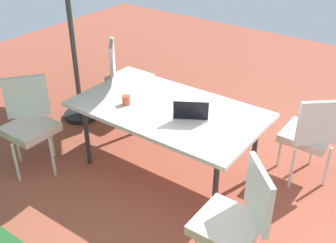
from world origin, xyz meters
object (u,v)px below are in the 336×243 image
object	(u,v)px
chair_southeast	(125,74)
chair_southwest	(311,133)
cup	(126,100)
dining_table	(168,113)
laptop	(191,113)
chair_northwest	(236,218)
chair_northeast	(29,121)

from	to	relation	value
chair_southeast	chair_southwest	distance (m)	2.40
cup	dining_table	bearing A→B (deg)	-154.48
cup	laptop	bearing A→B (deg)	-167.58
dining_table	chair_southeast	world-z (taller)	chair_southeast
dining_table	cup	xyz separation A→B (m)	(0.38, 0.18, 0.10)
laptop	cup	distance (m)	0.68
chair_southwest	chair_southeast	bearing A→B (deg)	-41.70
chair_northwest	laptop	world-z (taller)	laptop
chair_southeast	laptop	distance (m)	1.69
chair_northeast	cup	size ratio (longest dim) A/B	10.49
laptop	cup	world-z (taller)	laptop
dining_table	laptop	size ratio (longest dim) A/B	4.65
chair_northeast	dining_table	bearing A→B (deg)	-20.17
chair_southeast	chair_northwest	bearing A→B (deg)	-162.19
chair_northeast	cup	world-z (taller)	chair_northeast
chair_northwest	chair_northeast	xyz separation A→B (m)	(2.39, -0.02, 0.00)
dining_table	chair_southwest	world-z (taller)	chair_southwest
dining_table	chair_northeast	xyz separation A→B (m)	(1.22, 0.74, -0.16)
dining_table	chair_southeast	xyz separation A→B (m)	(1.20, -0.73, -0.16)
dining_table	cup	size ratio (longest dim) A/B	19.94
dining_table	chair_southeast	size ratio (longest dim) A/B	1.90
chair_southwest	laptop	distance (m)	1.21
chair_northeast	chair_southeast	bearing A→B (deg)	37.91
dining_table	chair_southwest	distance (m)	1.41
chair_southwest	chair_northwest	xyz separation A→B (m)	(0.04, 1.47, 0.00)
chair_northeast	cup	distance (m)	1.05
chair_southeast	chair_southwest	size ratio (longest dim) A/B	1.00
chair_northwest	chair_southeast	bearing A→B (deg)	-166.48
chair_southeast	cup	world-z (taller)	chair_southeast
dining_table	chair_southwest	size ratio (longest dim) A/B	1.90
chair_southeast	chair_northwest	distance (m)	2.80
chair_northwest	dining_table	bearing A→B (deg)	-167.42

